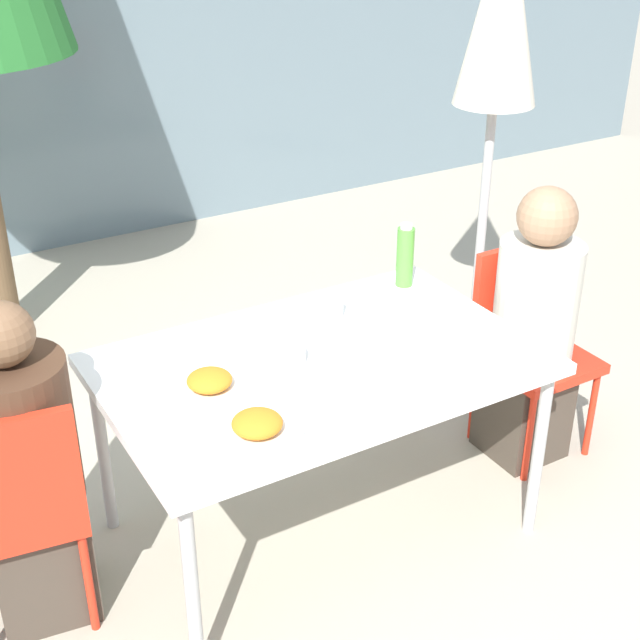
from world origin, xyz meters
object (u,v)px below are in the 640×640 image
Objects in this scene: person_right at (532,334)px; chair_right at (526,335)px; chair_left at (15,503)px; closed_umbrella at (500,29)px; drinking_cup at (332,307)px; person_left at (27,476)px; salad_bowl at (279,355)px; bottle at (405,256)px.

chair_right is at bearing -121.91° from person_right.
closed_umbrella is (2.37, 0.69, 1.09)m from chair_left.
person_right reaches higher than chair_right.
chair_right is at bearing -11.22° from drinking_cup.
person_left is 14.04× the size of drinking_cup.
closed_umbrella is (0.30, 0.67, 1.09)m from chair_right.
salad_bowl is at bearing -154.37° from closed_umbrella.
closed_umbrella is (2.31, 0.62, 1.06)m from person_left.
drinking_cup is at bearing 30.93° from salad_bowl.
person_left reaches higher than drinking_cup.
chair_right reaches higher than salad_bowl.
chair_right is 3.35× the size of bottle.
drinking_cup reaches higher than salad_bowl.
bottle is (1.56, 0.21, 0.32)m from person_left.
bottle is (-0.39, 0.34, 0.30)m from person_right.
person_right is 4.54× the size of bottle.
chair_left and chair_right have the same top height.
chair_left is 0.74× the size of person_right.
closed_umbrella reaches higher than salad_bowl.
bottle is at bearing -151.07° from closed_umbrella.
bottle is 0.41m from drinking_cup.
person_left is at bearing 58.09° from chair_left.
chair_right is (2.01, -0.05, -0.03)m from person_left.
person_left reaches higher than salad_bowl.
chair_left is at bearing -170.23° from bottle.
chair_right is 4.79× the size of salad_bowl.
chair_left is 0.94m from salad_bowl.
salad_bowl is at bearing 2.10° from person_left.
person_right reaches higher than bottle.
person_right is at bearing -2.47° from salad_bowl.
drinking_cup is (-0.83, 0.16, 0.27)m from chair_right.
chair_left reaches higher than drinking_cup.
salad_bowl is (-1.16, -0.03, 0.26)m from chair_right.
person_right is at bearing 6.04° from chair_left.
bottle is at bearing -30.18° from chair_right.
chair_right is 0.62m from bottle.
person_left is 2.01m from chair_right.
person_left is 0.53× the size of closed_umbrella.
bottle is at bearing -40.69° from person_right.
person_right is (1.96, -0.13, 0.03)m from person_left.
person_left is at bearing -1.51° from chair_right.
person_left is 4.40× the size of bottle.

